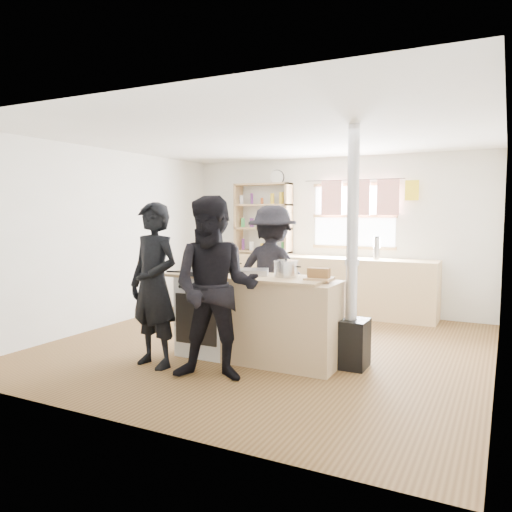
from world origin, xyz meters
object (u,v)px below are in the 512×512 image
(person_near_left, at_px, (154,285))
(roast_tray, at_px, (253,272))
(skillet_greens, at_px, (196,272))
(stockpot_counter, at_px, (286,268))
(stockpot_stove, at_px, (231,265))
(cooking_island, at_px, (257,318))
(person_far, at_px, (272,273))
(bread_board, at_px, (319,275))
(person_near_right, at_px, (215,289))
(flue_heater, at_px, (351,306))
(thermos, at_px, (377,248))

(person_near_left, bearing_deg, roast_tray, 53.08)
(skillet_greens, bearing_deg, stockpot_counter, 16.92)
(skillet_greens, distance_m, stockpot_stove, 0.48)
(roast_tray, bearing_deg, cooking_island, -32.87)
(stockpot_stove, relative_size, person_far, 0.13)
(bread_board, height_order, person_near_left, person_near_left)
(skillet_greens, relative_size, person_far, 0.23)
(stockpot_counter, bearing_deg, person_far, 123.24)
(roast_tray, relative_size, stockpot_counter, 1.62)
(roast_tray, bearing_deg, stockpot_stove, 156.59)
(skillet_greens, distance_m, roast_tray, 0.63)
(bread_board, xyz_separation_m, person_near_right, (-0.77, -0.77, -0.09))
(stockpot_counter, bearing_deg, roast_tray, -177.06)
(stockpot_counter, distance_m, person_near_right, 0.92)
(stockpot_stove, bearing_deg, stockpot_counter, -10.47)
(person_near_left, xyz_separation_m, person_far, (0.62, 1.59, -0.01))
(cooking_island, distance_m, skillet_greens, 0.85)
(roast_tray, xyz_separation_m, flue_heater, (1.07, 0.16, -0.32))
(stockpot_stove, xyz_separation_m, bread_board, (1.15, -0.20, -0.03))
(cooking_island, bearing_deg, flue_heater, 12.02)
(roast_tray, bearing_deg, thermos, 75.12)
(roast_tray, distance_m, bread_board, 0.78)
(thermos, relative_size, stockpot_counter, 1.26)
(stockpot_stove, distance_m, person_near_left, 0.99)
(skillet_greens, distance_m, person_near_right, 0.79)
(thermos, relative_size, stockpot_stove, 1.54)
(cooking_island, bearing_deg, stockpot_stove, 154.75)
(roast_tray, relative_size, bread_board, 1.45)
(bread_board, distance_m, person_near_left, 1.72)
(cooking_island, height_order, stockpot_stove, stockpot_stove)
(roast_tray, bearing_deg, skillet_greens, -154.45)
(thermos, distance_m, stockpot_counter, 2.72)
(skillet_greens, bearing_deg, flue_heater, 14.68)
(person_near_right, height_order, person_far, person_near_right)
(person_near_left, bearing_deg, cooking_island, 48.13)
(roast_tray, bearing_deg, person_near_left, -137.06)
(thermos, bearing_deg, skillet_greens, -113.37)
(thermos, height_order, stockpot_stove, thermos)
(bread_board, relative_size, person_near_right, 0.16)
(flue_heater, bearing_deg, roast_tray, -171.64)
(skillet_greens, relative_size, stockpot_counter, 1.50)
(thermos, distance_m, skillet_greens, 3.26)
(bread_board, bearing_deg, skillet_greens, -170.08)
(stockpot_stove, distance_m, bread_board, 1.17)
(person_near_right, bearing_deg, person_near_left, 156.31)
(cooking_island, distance_m, stockpot_stove, 0.74)
(bread_board, xyz_separation_m, flue_heater, (0.29, 0.19, -0.33))
(cooking_island, distance_m, stockpot_counter, 0.64)
(stockpot_stove, bearing_deg, person_near_right, -68.38)
(thermos, distance_m, person_near_right, 3.60)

